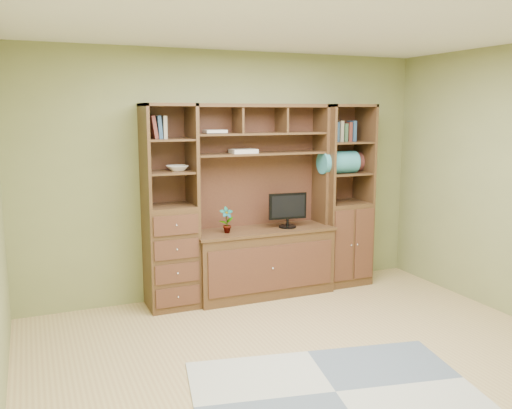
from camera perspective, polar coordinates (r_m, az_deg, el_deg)
name	(u,v)px	position (r m, az deg, el deg)	size (l,w,h in m)	color
room	(323,203)	(4.05, 7.09, 0.18)	(4.60, 4.10, 2.64)	tan
center_hutch	(263,202)	(5.75, 0.77, 0.29)	(1.54, 0.53, 2.05)	#472D19
left_tower	(170,207)	(5.47, -9.05, -0.31)	(0.50, 0.45, 2.05)	#472D19
right_tower	(344,195)	(6.26, 9.25, 0.94)	(0.55, 0.45, 2.05)	#472D19
rug	(336,392)	(4.09, 8.38, -18.98)	(2.01, 1.34, 0.01)	gray
monitor	(288,204)	(5.83, 3.36, 0.06)	(0.42, 0.19, 0.52)	black
orchid	(227,220)	(5.59, -3.11, -1.64)	(0.14, 0.10, 0.27)	#974133
magazines	(243,151)	(5.69, -1.36, 5.64)	(0.27, 0.20, 0.04)	beige
bowl	(177,168)	(5.44, -8.29, 3.81)	(0.21, 0.21, 0.05)	silver
blanket_teal	(338,162)	(6.11, 8.66, 4.41)	(0.42, 0.25, 0.25)	teal
blanket_red	(347,162)	(6.32, 9.60, 4.44)	(0.39, 0.22, 0.22)	brown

